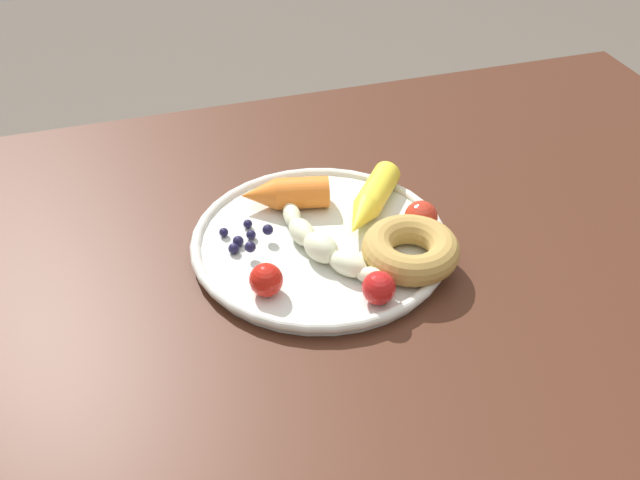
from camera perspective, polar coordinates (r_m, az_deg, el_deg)
dining_table at (r=0.86m, az=2.87°, el=-6.25°), size 1.14×0.80×0.70m
plate at (r=0.81m, az=-0.00°, el=-0.16°), size 0.28×0.28×0.02m
banana at (r=0.78m, az=0.45°, el=-0.51°), size 0.10×0.17×0.03m
carrot_orange at (r=0.85m, az=-2.71°, el=3.56°), size 0.11×0.06×0.04m
carrot_yellow at (r=0.85m, az=3.88°, el=2.99°), size 0.10×0.12×0.03m
donut at (r=0.78m, az=6.94°, el=-0.72°), size 0.14×0.14×0.03m
blueberry_pile at (r=0.81m, az=-5.73°, el=0.16°), size 0.06×0.06×0.02m
tomato_near at (r=0.74m, az=-4.15°, el=-3.06°), size 0.03×0.03×0.03m
tomato_mid at (r=0.82m, az=7.73°, el=1.75°), size 0.04×0.04×0.04m
tomato_far at (r=0.73m, az=4.52°, el=-3.67°), size 0.03×0.03×0.03m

